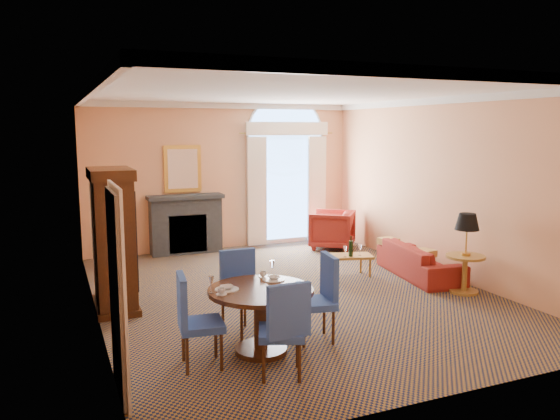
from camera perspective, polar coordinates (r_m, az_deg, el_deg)
name	(u,v)px	position (r m, az deg, el deg)	size (l,w,h in m)	color
ground	(292,293)	(8.96, 1.26, -8.69)	(7.50, 7.50, 0.00)	#131B3C
room_envelope	(275,137)	(9.16, -0.56, 7.64)	(6.04, 7.52, 3.45)	#EEA571
armoire	(113,242)	(8.33, -17.03, -3.25)	(0.60, 1.06, 2.08)	#341A0B
dining_table	(261,306)	(6.54, -2.02, -9.97)	(1.25, 1.25, 0.99)	#341A0B
dining_chair_north	(240,286)	(7.21, -4.16, -7.90)	(0.62, 0.62, 1.08)	#284BA0
dining_chair_south	(285,324)	(5.85, 0.51, -11.82)	(0.62, 0.62, 1.08)	#284BA0
dining_chair_east	(322,292)	(6.95, 4.38, -8.53)	(0.56, 0.56, 1.08)	#284BA0
dining_chair_west	(192,315)	(6.19, -9.16, -10.78)	(0.55, 0.54, 1.08)	#284BA0
sofa	(420,260)	(10.20, 14.38, -5.13)	(1.99, 0.78, 0.58)	maroon
armchair	(332,230)	(12.20, 5.45, -2.05)	(0.91, 0.94, 0.85)	maroon
coffee_table	(350,256)	(9.89, 7.32, -4.77)	(0.88, 0.64, 0.77)	#AB7B33
side_table	(466,243)	(9.29, 18.87, -3.30)	(0.62, 0.62, 1.28)	#AB7B33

